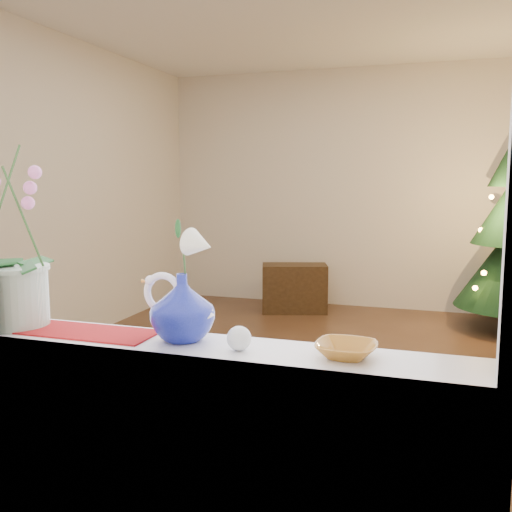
{
  "coord_description": "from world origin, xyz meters",
  "views": [
    {
      "loc": [
        0.9,
        -4.04,
        1.46
      ],
      "look_at": [
        0.03,
        -1.4,
        1.08
      ],
      "focal_mm": 40.0,
      "sensor_mm": 36.0,
      "label": 1
    }
  ],
  "objects_px": {
    "blue_vase": "(182,302)",
    "paperweight": "(239,338)",
    "amber_dish": "(346,351)",
    "swan": "(178,309)",
    "side_table": "(294,288)",
    "orchid_pot": "(11,226)"
  },
  "relations": [
    {
      "from": "paperweight",
      "to": "side_table",
      "type": "bearing_deg",
      "value": 102.0
    },
    {
      "from": "swan",
      "to": "side_table",
      "type": "bearing_deg",
      "value": 123.25
    },
    {
      "from": "blue_vase",
      "to": "amber_dish",
      "type": "relative_size",
      "value": 1.64
    },
    {
      "from": "blue_vase",
      "to": "amber_dish",
      "type": "bearing_deg",
      "value": -1.6
    },
    {
      "from": "blue_vase",
      "to": "amber_dish",
      "type": "height_order",
      "value": "blue_vase"
    },
    {
      "from": "amber_dish",
      "to": "side_table",
      "type": "bearing_deg",
      "value": 106.21
    },
    {
      "from": "orchid_pot",
      "to": "side_table",
      "type": "xyz_separation_m",
      "value": [
        -0.05,
        4.36,
        -1.03
      ]
    },
    {
      "from": "orchid_pot",
      "to": "amber_dish",
      "type": "xyz_separation_m",
      "value": [
        1.21,
        0.01,
        -0.35
      ]
    },
    {
      "from": "blue_vase",
      "to": "paperweight",
      "type": "height_order",
      "value": "blue_vase"
    },
    {
      "from": "orchid_pot",
      "to": "amber_dish",
      "type": "bearing_deg",
      "value": 0.3
    },
    {
      "from": "orchid_pot",
      "to": "paperweight",
      "type": "distance_m",
      "value": 0.94
    },
    {
      "from": "orchid_pot",
      "to": "side_table",
      "type": "bearing_deg",
      "value": 90.68
    },
    {
      "from": "blue_vase",
      "to": "paperweight",
      "type": "relative_size",
      "value": 3.33
    },
    {
      "from": "swan",
      "to": "side_table",
      "type": "relative_size",
      "value": 0.36
    },
    {
      "from": "amber_dish",
      "to": "side_table",
      "type": "height_order",
      "value": "amber_dish"
    },
    {
      "from": "orchid_pot",
      "to": "side_table",
      "type": "distance_m",
      "value": 4.48
    },
    {
      "from": "swan",
      "to": "blue_vase",
      "type": "bearing_deg",
      "value": 40.4
    },
    {
      "from": "blue_vase",
      "to": "paperweight",
      "type": "xyz_separation_m",
      "value": [
        0.22,
        -0.05,
        -0.09
      ]
    },
    {
      "from": "blue_vase",
      "to": "side_table",
      "type": "bearing_deg",
      "value": 99.34
    },
    {
      "from": "orchid_pot",
      "to": "blue_vase",
      "type": "height_order",
      "value": "orchid_pot"
    },
    {
      "from": "swan",
      "to": "blue_vase",
      "type": "distance_m",
      "value": 0.03
    },
    {
      "from": "amber_dish",
      "to": "side_table",
      "type": "relative_size",
      "value": 0.22
    }
  ]
}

